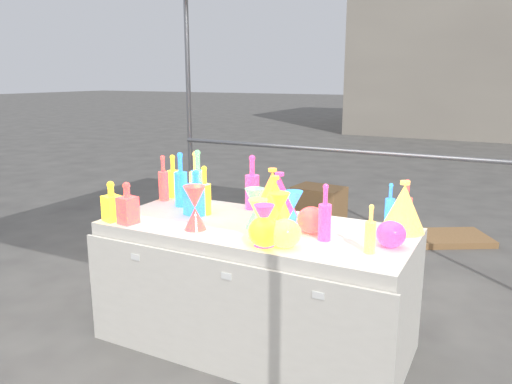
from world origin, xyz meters
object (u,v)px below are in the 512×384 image
at_px(cardboard_box_closed, 319,204).
at_px(decanter_0, 112,201).
at_px(bottle_0, 173,176).
at_px(globe_0, 265,233).
at_px(hourglass_0, 195,208).
at_px(lampshade_0, 275,199).
at_px(display_table, 255,286).

distance_m(cardboard_box_closed, decanter_0, 3.06).
relative_size(bottle_0, globe_0, 1.77).
distance_m(bottle_0, hourglass_0, 0.82).
distance_m(bottle_0, decanter_0, 0.66).
xyz_separation_m(bottle_0, hourglass_0, (0.58, -0.58, -0.03)).
xyz_separation_m(bottle_0, lampshade_0, (0.92, -0.23, -0.01)).
bearing_deg(hourglass_0, cardboard_box_closed, 96.26).
relative_size(display_table, globe_0, 10.60).
distance_m(cardboard_box_closed, hourglass_0, 2.99).
relative_size(display_table, decanter_0, 7.56).
distance_m(globe_0, lampshade_0, 0.45).
bearing_deg(cardboard_box_closed, lampshade_0, -69.30).
xyz_separation_m(globe_0, lampshade_0, (-0.14, 0.42, 0.07)).
xyz_separation_m(cardboard_box_closed, lampshade_0, (0.65, -2.55, 0.69)).
bearing_deg(bottle_0, decanter_0, -86.71).
bearing_deg(globe_0, lampshade_0, 108.85).
bearing_deg(cardboard_box_closed, bottle_0, -90.13).
bearing_deg(display_table, lampshade_0, 62.65).
height_order(hourglass_0, globe_0, hourglass_0).
bearing_deg(decanter_0, globe_0, 17.33).
distance_m(display_table, globe_0, 0.57).
relative_size(decanter_0, hourglass_0, 0.97).
height_order(decanter_0, hourglass_0, hourglass_0).
bearing_deg(lampshade_0, hourglass_0, -136.89).
xyz_separation_m(bottle_0, decanter_0, (0.04, -0.66, -0.03)).
bearing_deg(display_table, bottle_0, 157.08).
relative_size(cardboard_box_closed, globe_0, 3.11).
relative_size(globe_0, lampshade_0, 0.62).
xyz_separation_m(decanter_0, hourglass_0, (0.54, 0.09, 0.00)).
relative_size(display_table, hourglass_0, 7.31).
height_order(cardboard_box_closed, hourglass_0, hourglass_0).
distance_m(bottle_0, lampshade_0, 0.94).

